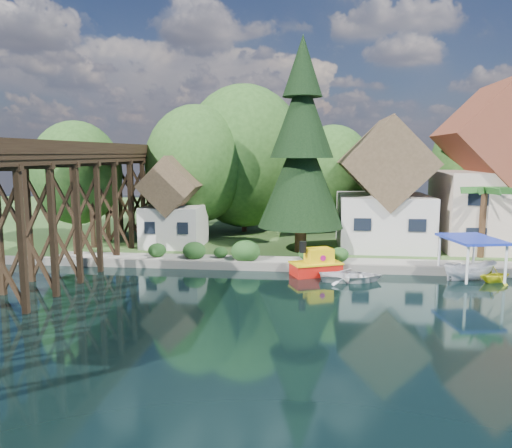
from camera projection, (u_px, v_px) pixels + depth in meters
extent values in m
plane|color=black|center=(294.00, 304.00, 28.43)|extent=(140.00, 140.00, 0.00)
cube|color=#2D5020|center=(304.00, 220.00, 61.84)|extent=(140.00, 52.00, 0.50)
cube|color=slate|center=(354.00, 269.00, 35.81)|extent=(60.00, 0.40, 0.62)
cube|color=gray|center=(380.00, 263.00, 36.84)|extent=(50.00, 2.60, 0.06)
cube|color=black|center=(26.00, 230.00, 29.63)|extent=(4.00, 0.36, 8.00)
cube|color=black|center=(53.00, 223.00, 32.77)|extent=(4.00, 0.36, 8.00)
cube|color=black|center=(76.00, 217.00, 35.92)|extent=(4.00, 0.36, 8.00)
cube|color=black|center=(95.00, 212.00, 39.07)|extent=(4.00, 0.36, 8.00)
cube|color=black|center=(111.00, 207.00, 42.22)|extent=(4.00, 0.36, 8.00)
cube|color=black|center=(125.00, 203.00, 45.37)|extent=(4.00, 0.36, 8.00)
cube|color=black|center=(137.00, 200.00, 48.51)|extent=(4.00, 0.36, 8.00)
cube|color=black|center=(148.00, 197.00, 51.66)|extent=(4.00, 0.36, 8.00)
cube|color=black|center=(157.00, 195.00, 54.81)|extent=(4.00, 0.36, 8.00)
cube|color=black|center=(47.00, 160.00, 35.15)|extent=(0.35, 44.00, 0.35)
cube|color=black|center=(94.00, 160.00, 34.76)|extent=(0.35, 44.00, 0.35)
cube|color=black|center=(70.00, 156.00, 34.91)|extent=(4.00, 44.00, 0.30)
cube|color=black|center=(43.00, 148.00, 35.06)|extent=(0.12, 44.00, 0.80)
cube|color=black|center=(97.00, 148.00, 34.62)|extent=(0.12, 44.00, 0.80)
cube|color=beige|center=(382.00, 221.00, 43.01)|extent=(7.50, 8.00, 4.50)
cube|color=#483826|center=(385.00, 163.00, 42.31)|extent=(7.64, 8.64, 7.64)
cube|color=black|center=(362.00, 224.00, 39.23)|extent=(1.35, 0.08, 1.00)
cube|color=black|center=(417.00, 225.00, 38.77)|extent=(1.35, 0.08, 1.00)
cube|color=#C7B29B|center=(490.00, 210.00, 42.37)|extent=(8.50, 8.50, 6.50)
cube|color=maroon|center=(495.00, 135.00, 41.47)|extent=(8.65, 9.18, 8.65)
cube|color=black|center=(478.00, 212.00, 38.36)|extent=(1.53, 0.08, 1.00)
cube|color=beige|center=(175.00, 226.00, 43.59)|extent=(5.00, 5.00, 3.50)
cube|color=#483826|center=(174.00, 185.00, 43.09)|extent=(5.09, 5.40, 5.09)
cube|color=black|center=(150.00, 228.00, 41.22)|extent=(0.90, 0.08, 1.00)
cube|color=black|center=(183.00, 228.00, 40.91)|extent=(0.90, 0.08, 1.00)
cylinder|color=#382314|center=(197.00, 214.00, 47.83)|extent=(0.50, 0.50, 4.50)
ellipsoid|color=#23491A|center=(197.00, 164.00, 47.16)|extent=(4.40, 4.40, 5.06)
cylinder|color=#382314|center=(244.00, 208.00, 51.30)|extent=(0.50, 0.50, 4.95)
ellipsoid|color=#23491A|center=(244.00, 156.00, 50.56)|extent=(5.00, 5.00, 5.75)
cylinder|color=#382314|center=(332.00, 212.00, 51.35)|extent=(0.50, 0.50, 4.05)
ellipsoid|color=#23491A|center=(333.00, 170.00, 50.75)|extent=(4.00, 4.00, 4.60)
cylinder|color=#382314|center=(484.00, 212.00, 49.66)|extent=(0.50, 0.50, 4.50)
ellipsoid|color=#23491A|center=(487.00, 164.00, 48.99)|extent=(4.60, 4.60, 5.29)
cylinder|color=#382314|center=(79.00, 220.00, 45.03)|extent=(0.50, 0.50, 4.05)
ellipsoid|color=#23491A|center=(77.00, 173.00, 44.43)|extent=(4.00, 4.00, 4.60)
ellipsoid|color=#1A4519|center=(194.00, 249.00, 38.18)|extent=(1.98, 1.98, 1.53)
ellipsoid|color=#1A4519|center=(221.00, 251.00, 38.28)|extent=(1.54, 1.54, 1.19)
ellipsoid|color=#1A4519|center=(246.00, 250.00, 37.53)|extent=(2.20, 2.20, 1.70)
ellipsoid|color=#1A4519|center=(157.00, 249.00, 38.72)|extent=(1.76, 1.76, 1.36)
ellipsoid|color=#1A4519|center=(306.00, 253.00, 37.66)|extent=(1.54, 1.54, 1.19)
ellipsoid|color=#1A4519|center=(339.00, 253.00, 37.08)|extent=(1.76, 1.76, 1.36)
cylinder|color=#382314|center=(301.00, 233.00, 40.80)|extent=(0.95, 0.95, 3.18)
cone|color=black|center=(301.00, 174.00, 40.13)|extent=(6.99, 6.99, 8.47)
cone|color=black|center=(302.00, 114.00, 39.45)|extent=(5.08, 5.08, 6.88)
cone|color=black|center=(303.00, 66.00, 38.93)|extent=(3.18, 3.18, 4.76)
cylinder|color=#382314|center=(482.00, 225.00, 38.49)|extent=(0.50, 0.50, 5.04)
ellipsoid|color=#1C4517|center=(484.00, 190.00, 38.11)|extent=(4.23, 4.23, 1.14)
cube|color=red|center=(316.00, 270.00, 35.21)|extent=(3.79, 2.97, 0.90)
cube|color=yellow|center=(316.00, 263.00, 35.15)|extent=(3.94, 3.12, 0.11)
cube|color=yellow|center=(319.00, 256.00, 35.14)|extent=(2.18, 1.94, 1.12)
cylinder|color=black|center=(303.00, 247.00, 34.69)|extent=(0.49, 0.49, 0.78)
cylinder|color=#AB0D68|center=(323.00, 258.00, 34.49)|extent=(0.41, 0.24, 0.40)
cylinder|color=#AB0D68|center=(315.00, 254.00, 35.80)|extent=(0.41, 0.24, 0.40)
cylinder|color=#AB0D68|center=(331.00, 255.00, 35.40)|extent=(0.24, 0.41, 0.40)
imported|color=silver|center=(351.00, 275.00, 33.54)|extent=(4.41, 3.30, 0.87)
imported|color=white|center=(470.00, 270.00, 33.71)|extent=(3.87, 2.07, 1.42)
cube|color=#192CA5|center=(472.00, 239.00, 33.41)|extent=(3.95, 5.06, 0.17)
cylinder|color=white|center=(506.00, 264.00, 31.74)|extent=(0.17, 0.17, 2.55)
cylinder|color=white|center=(474.00, 252.00, 35.66)|extent=(0.17, 0.17, 2.55)
cylinder|color=white|center=(467.00, 265.00, 31.52)|extent=(0.17, 0.17, 2.55)
cylinder|color=white|center=(439.00, 252.00, 35.44)|extent=(0.17, 0.17, 2.55)
imported|color=yellow|center=(495.00, 273.00, 33.19)|extent=(2.88, 2.70, 1.22)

